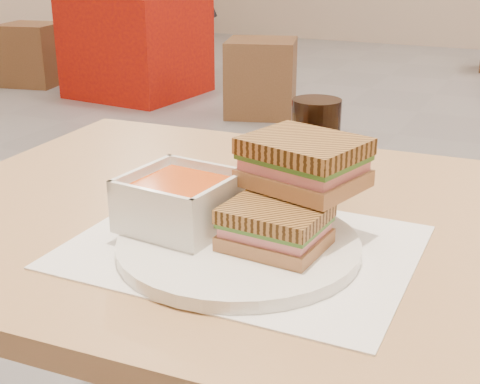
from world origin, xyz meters
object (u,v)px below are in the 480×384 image
at_px(plate, 239,246).
at_px(panini_lower, 275,226).
at_px(main_table, 355,310).
at_px(bg_chair_0l, 33,54).
at_px(soup_bowl, 181,203).
at_px(cola_glass, 315,151).
at_px(bg_chair_0r, 261,78).
at_px(bg_table_0, 137,45).

bearing_deg(plate, panini_lower, 2.07).
xyz_separation_m(main_table, bg_chair_0l, (-3.63, 3.36, -0.39)).
bearing_deg(soup_bowl, cola_glass, 62.55).
xyz_separation_m(panini_lower, bg_chair_0l, (-3.57, 3.49, -0.55)).
relative_size(main_table, plate, 4.47).
height_order(plate, bg_chair_0r, plate).
bearing_deg(main_table, plate, -130.73).
bearing_deg(main_table, panini_lower, -117.34).
xyz_separation_m(soup_bowl, panini_lower, (0.12, -0.01, -0.00)).
bearing_deg(bg_chair_0r, bg_table_0, 170.56).
relative_size(plate, bg_chair_0l, 0.55).
bearing_deg(cola_glass, soup_bowl, -117.45).
height_order(panini_lower, bg_table_0, panini_lower).
height_order(bg_table_0, bg_chair_0r, bg_table_0).
bearing_deg(bg_table_0, bg_chair_0l, -176.72).
xyz_separation_m(panini_lower, bg_chair_0r, (-1.50, 3.36, -0.54)).
bearing_deg(soup_bowl, bg_chair_0r, 112.32).
relative_size(panini_lower, bg_chair_0l, 0.22).
bearing_deg(panini_lower, bg_chair_0l, 135.63).
bearing_deg(plate, soup_bowl, 174.76).
xyz_separation_m(bg_table_0, bg_chair_0r, (1.09, -0.18, -0.12)).
bearing_deg(bg_chair_0r, plate, -66.58).
relative_size(panini_lower, bg_table_0, 0.13).
distance_m(cola_glass, bg_chair_0l, 4.87).
relative_size(main_table, soup_bowl, 9.62).
bearing_deg(bg_chair_0l, panini_lower, -44.37).
height_order(plate, cola_glass, cola_glass).
height_order(main_table, bg_table_0, main_table).
relative_size(main_table, cola_glass, 8.84).
relative_size(main_table, bg_table_0, 1.38).
distance_m(main_table, bg_chair_0l, 4.96).
height_order(soup_bowl, bg_chair_0r, soup_bowl).
bearing_deg(panini_lower, bg_chair_0r, 114.05).
height_order(main_table, soup_bowl, soup_bowl).
bearing_deg(plate, main_table, 49.27).
bearing_deg(cola_glass, panini_lower, -82.81).
bearing_deg(soup_bowl, main_table, 32.18).
height_order(plate, soup_bowl, soup_bowl).
distance_m(soup_bowl, bg_table_0, 4.33).
relative_size(soup_bowl, cola_glass, 0.92).
distance_m(bg_chair_0l, bg_chair_0r, 2.07).
xyz_separation_m(plate, panini_lower, (0.04, 0.00, 0.03)).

